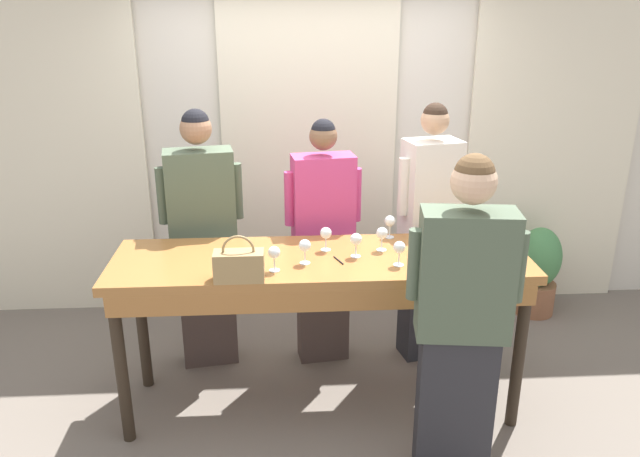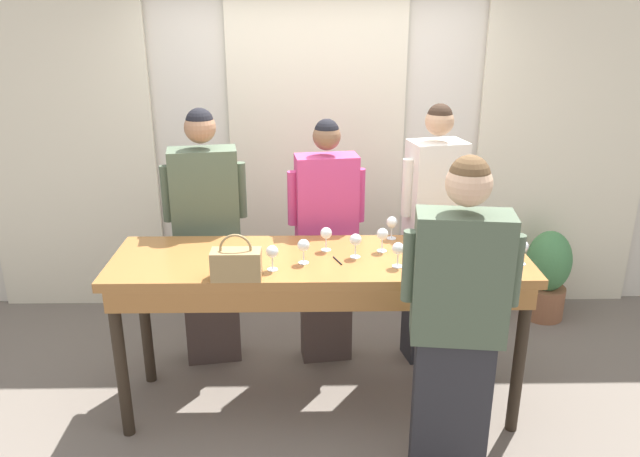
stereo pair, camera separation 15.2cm
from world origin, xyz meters
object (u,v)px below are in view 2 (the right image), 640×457
object	(u,v)px
tasting_bar	(320,276)
host_pouring	(457,323)
guest_olive_jacket	(207,238)
wine_glass_back_right	(304,246)
wine_glass_back_left	(522,247)
wine_glass_by_bottle	(382,235)
wine_glass_back_mid	(356,240)
potted_plant	(547,274)
wine_glass_center_right	(439,235)
wine_glass_center_mid	(426,231)
wine_glass_front_right	(272,253)
wine_glass_front_left	(392,223)
wine_glass_near_host	(485,234)
wine_glass_front_mid	(398,249)
guest_cream_sweater	(432,235)
guest_pink_top	(326,242)
wine_bottle	(439,246)
handbag	(236,263)
wine_glass_center_left	(326,234)

from	to	relation	value
tasting_bar	host_pouring	distance (m)	0.90
guest_olive_jacket	wine_glass_back_right	bearing A→B (deg)	-44.96
wine_glass_back_left	wine_glass_back_right	size ratio (longest dim) A/B	1.00
host_pouring	wine_glass_by_bottle	bearing A→B (deg)	112.99
wine_glass_back_mid	potted_plant	size ratio (longest dim) A/B	0.20
guest_olive_jacket	host_pouring	bearing A→B (deg)	-39.93
wine_glass_center_right	wine_glass_back_left	xyz separation A→B (m)	(0.43, -0.19, -0.00)
wine_glass_center_mid	potted_plant	xyz separation A→B (m)	(1.19, 0.99, -0.74)
wine_glass_center_mid	wine_glass_back_left	world-z (taller)	same
wine_glass_front_right	wine_glass_back_left	bearing A→B (deg)	2.21
wine_glass_front_left	wine_glass_back_mid	xyz separation A→B (m)	(-0.25, -0.30, 0.00)
wine_glass_front_right	wine_glass_center_mid	bearing A→B (deg)	19.58
wine_glass_front_left	wine_glass_center_mid	size ratio (longest dim) A/B	1.00
wine_glass_back_left	wine_glass_near_host	distance (m)	0.27
wine_glass_by_bottle	wine_glass_front_mid	bearing A→B (deg)	-75.06
wine_glass_by_bottle	guest_olive_jacket	xyz separation A→B (m)	(-1.12, 0.48, -0.20)
wine_glass_back_right	guest_cream_sweater	distance (m)	1.10
wine_glass_front_left	wine_glass_back_mid	bearing A→B (deg)	-129.76
guest_pink_top	wine_glass_back_right	bearing A→B (deg)	-102.72
wine_glass_front_mid	wine_glass_back_mid	xyz separation A→B (m)	(-0.23, 0.14, 0.00)
wine_bottle	wine_glass_back_left	size ratio (longest dim) A/B	2.25
wine_glass_back_right	tasting_bar	bearing A→B (deg)	35.25
handbag	wine_glass_back_right	distance (m)	0.41
wine_glass_front_mid	wine_glass_front_right	xyz separation A→B (m)	(-0.70, -0.03, -0.00)
wine_glass_near_host	guest_cream_sweater	bearing A→B (deg)	114.75
wine_glass_front_mid	guest_olive_jacket	world-z (taller)	guest_olive_jacket
wine_glass_front_mid	wine_glass_center_right	size ratio (longest dim) A/B	1.00
wine_glass_front_left	wine_glass_back_mid	distance (m)	0.39
wine_glass_by_bottle	guest_olive_jacket	distance (m)	1.23
wine_glass_back_left	guest_olive_jacket	bearing A→B (deg)	159.87
tasting_bar	wine_glass_center_right	world-z (taller)	wine_glass_center_right
wine_glass_back_mid	host_pouring	distance (m)	0.80
guest_olive_jacket	guest_pink_top	bearing A→B (deg)	0.00
handbag	wine_glass_back_right	xyz separation A→B (m)	(0.36, 0.20, 0.02)
host_pouring	guest_olive_jacket	bearing A→B (deg)	140.07
wine_glass_center_right	guest_cream_sweater	xyz separation A→B (m)	(0.06, 0.50, -0.19)
tasting_bar	wine_glass_front_right	world-z (taller)	wine_glass_front_right
wine_glass_front_left	wine_glass_center_left	size ratio (longest dim) A/B	1.00
wine_glass_back_right	wine_glass_center_right	bearing A→B (deg)	11.13
guest_olive_jacket	potted_plant	bearing A→B (deg)	12.48
wine_glass_front_left	handbag	bearing A→B (deg)	-147.45
tasting_bar	guest_olive_jacket	size ratio (longest dim) A/B	1.36
host_pouring	potted_plant	size ratio (longest dim) A/B	2.41
wine_glass_front_mid	wine_glass_center_right	world-z (taller)	same
host_pouring	wine_glass_center_left	bearing A→B (deg)	131.03
handbag	wine_glass_center_mid	size ratio (longest dim) A/B	1.85
wine_glass_center_mid	wine_glass_back_mid	size ratio (longest dim) A/B	1.00
guest_olive_jacket	guest_pink_top	world-z (taller)	guest_olive_jacket
wine_glass_near_host	wine_glass_center_left	bearing A→B (deg)	179.34
wine_glass_near_host	guest_cream_sweater	size ratio (longest dim) A/B	0.08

